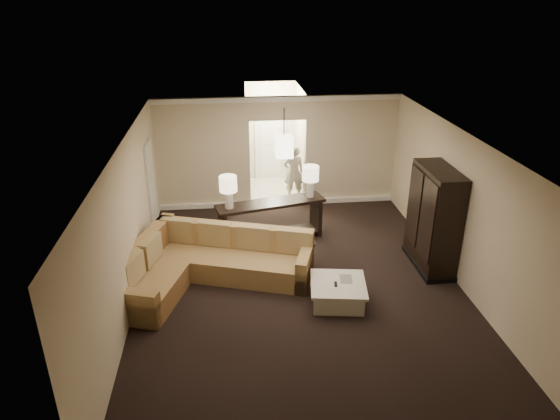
{
  "coord_description": "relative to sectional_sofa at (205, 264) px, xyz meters",
  "views": [
    {
      "loc": [
        -1.24,
        -7.84,
        5.16
      ],
      "look_at": [
        -0.25,
        1.2,
        1.08
      ],
      "focal_mm": 32.0,
      "sensor_mm": 36.0,
      "label": 1
    }
  ],
  "objects": [
    {
      "name": "armoire",
      "position": [
        4.46,
        0.14,
        0.61
      ],
      "size": [
        0.61,
        1.43,
        2.06
      ],
      "color": "black",
      "rests_on": "ground"
    },
    {
      "name": "console_table",
      "position": [
        1.4,
        1.57,
        0.17
      ],
      "size": [
        2.44,
        1.09,
        0.92
      ],
      "rotation": [
        0.0,
        0.0,
        0.24
      ],
      "color": "black",
      "rests_on": "ground"
    },
    {
      "name": "table_lamp_right",
      "position": [
        2.29,
        1.79,
        1.01
      ],
      "size": [
        0.37,
        0.37,
        0.7
      ],
      "color": "silver",
      "rests_on": "console_table"
    },
    {
      "name": "wall_front",
      "position": [
        1.77,
        -4.43,
        1.02
      ],
      "size": [
        6.0,
        0.04,
        2.8
      ],
      "primitive_type": "cube",
      "color": "beige",
      "rests_on": "ground"
    },
    {
      "name": "coffee_table",
      "position": [
        2.36,
        -0.94,
        -0.18
      ],
      "size": [
        1.1,
        1.1,
        0.41
      ],
      "rotation": [
        0.0,
        0.0,
        -0.15
      ],
      "color": "silver",
      "rests_on": "ground"
    },
    {
      "name": "ceiling",
      "position": [
        1.77,
        -0.43,
        2.42
      ],
      "size": [
        6.0,
        8.0,
        0.02
      ],
      "primitive_type": "cube",
      "color": "white",
      "rests_on": "wall_back"
    },
    {
      "name": "table_lamp_left",
      "position": [
        0.5,
        1.36,
        1.01
      ],
      "size": [
        0.37,
        0.37,
        0.7
      ],
      "color": "silver",
      "rests_on": "console_table"
    },
    {
      "name": "pendant_light",
      "position": [
        1.77,
        2.27,
        1.57
      ],
      "size": [
        0.38,
        0.38,
        1.09
      ],
      "color": "black",
      "rests_on": "ceiling"
    },
    {
      "name": "foyer",
      "position": [
        1.77,
        4.91,
        0.92
      ],
      "size": [
        1.44,
        2.02,
        2.8
      ],
      "color": "silver",
      "rests_on": "ground"
    },
    {
      "name": "crown_molding",
      "position": [
        1.77,
        3.52,
        2.35
      ],
      "size": [
        6.0,
        0.1,
        0.12
      ],
      "primitive_type": "cube",
      "color": "white",
      "rests_on": "wall_back"
    },
    {
      "name": "side_door",
      "position": [
        -1.2,
        2.37,
        0.67
      ],
      "size": [
        0.05,
        0.9,
        2.1
      ],
      "primitive_type": "cube",
      "color": "white",
      "rests_on": "ground"
    },
    {
      "name": "sectional_sofa",
      "position": [
        0.0,
        0.0,
        0.0
      ],
      "size": [
        3.76,
        2.7,
        0.95
      ],
      "rotation": [
        0.0,
        0.0,
        -0.31
      ],
      "color": "brown",
      "rests_on": "ground"
    },
    {
      "name": "wall_back",
      "position": [
        1.77,
        3.57,
        1.02
      ],
      "size": [
        6.0,
        0.04,
        2.8
      ],
      "primitive_type": "cube",
      "color": "beige",
      "rests_on": "ground"
    },
    {
      "name": "drink_table",
      "position": [
        1.97,
        0.36,
        0.01
      ],
      "size": [
        0.43,
        0.43,
        0.54
      ],
      "rotation": [
        0.0,
        0.0,
        -0.29
      ],
      "color": "black",
      "rests_on": "ground"
    },
    {
      "name": "wall_right",
      "position": [
        4.77,
        -0.43,
        1.02
      ],
      "size": [
        0.04,
        8.0,
        2.8
      ],
      "primitive_type": "cube",
      "color": "beige",
      "rests_on": "ground"
    },
    {
      "name": "baseboard",
      "position": [
        1.77,
        3.52,
        -0.32
      ],
      "size": [
        6.0,
        0.1,
        0.12
      ],
      "primitive_type": "cube",
      "color": "white",
      "rests_on": "ground"
    },
    {
      "name": "wall_left",
      "position": [
        -1.23,
        -0.43,
        1.02
      ],
      "size": [
        0.04,
        8.0,
        2.8
      ],
      "primitive_type": "cube",
      "color": "beige",
      "rests_on": "ground"
    },
    {
      "name": "person",
      "position": [
        2.22,
        3.87,
        0.44
      ],
      "size": [
        0.61,
        0.42,
        1.64
      ],
      "primitive_type": "imported",
      "rotation": [
        0.0,
        0.0,
        3.19
      ],
      "color": "beige",
      "rests_on": "ground"
    },
    {
      "name": "ground",
      "position": [
        1.77,
        -0.43,
        -0.38
      ],
      "size": [
        8.0,
        8.0,
        0.0
      ],
      "primitive_type": "plane",
      "color": "black",
      "rests_on": "ground"
    }
  ]
}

